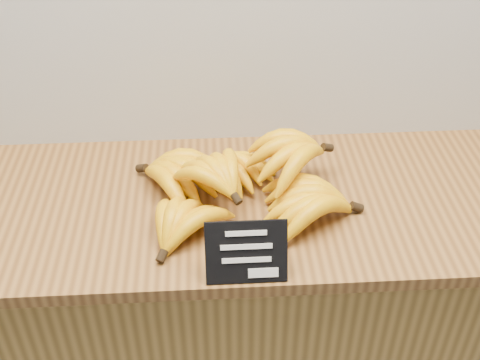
% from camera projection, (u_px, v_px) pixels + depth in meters
% --- Properties ---
extents(counter, '(1.37, 0.50, 0.90)m').
position_uv_depth(counter, '(239.00, 333.00, 1.65)').
color(counter, olive).
rests_on(counter, ground).
extents(counter_top, '(1.58, 0.54, 0.03)m').
position_uv_depth(counter_top, '(239.00, 203.00, 1.37)').
color(counter_top, brown).
rests_on(counter_top, counter).
extents(chalkboard_sign, '(0.16, 0.05, 0.12)m').
position_uv_depth(chalkboard_sign, '(246.00, 252.00, 1.14)').
color(chalkboard_sign, black).
rests_on(chalkboard_sign, counter_top).
extents(banana_pile, '(0.51, 0.38, 0.12)m').
position_uv_depth(banana_pile, '(239.00, 185.00, 1.32)').
color(banana_pile, '#E8AC09').
rests_on(banana_pile, counter_top).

